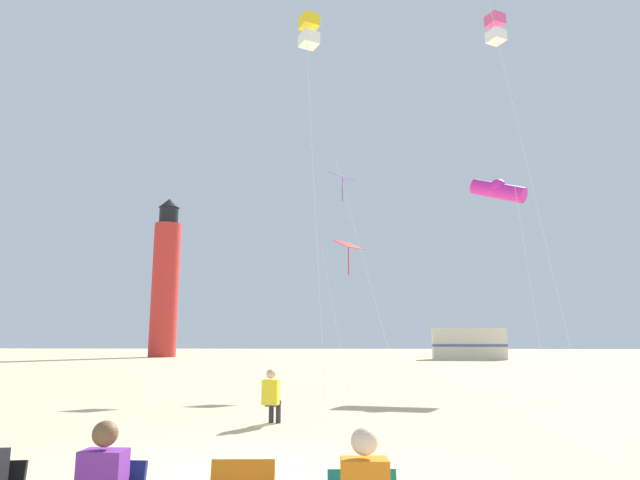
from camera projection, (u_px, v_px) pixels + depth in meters
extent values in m
plane|color=#D3BC8C|center=(234.00, 479.00, 7.11)|extent=(200.00, 200.00, 0.00)
sphere|color=brown|center=(105.00, 434.00, 4.29)|extent=(0.20, 0.20, 0.20)
sphere|color=beige|center=(364.00, 441.00, 3.98)|extent=(0.20, 0.20, 0.20)
cube|color=yellow|center=(271.00, 392.00, 11.68)|extent=(0.37, 0.26, 0.52)
sphere|color=#D8A87F|center=(271.00, 374.00, 11.75)|extent=(0.20, 0.20, 0.20)
cylinder|color=#2D2D38|center=(276.00, 403.00, 11.80)|extent=(0.18, 0.37, 0.13)
cylinder|color=#2D2D38|center=(278.00, 413.00, 11.91)|extent=(0.11, 0.11, 0.42)
cylinder|color=#2D2D38|center=(269.00, 403.00, 11.83)|extent=(0.18, 0.37, 0.13)
cylinder|color=#2D2D38|center=(271.00, 413.00, 11.94)|extent=(0.11, 0.11, 0.42)
cylinder|color=silver|center=(530.00, 282.00, 22.97)|extent=(1.34, 1.85, 8.32)
cylinder|color=#D826A5|center=(498.00, 191.00, 24.42)|extent=(2.43, 2.03, 1.48)
sphere|color=#D826A5|center=(498.00, 188.00, 24.44)|extent=(0.76, 0.76, 0.76)
cylinder|color=silver|center=(367.00, 272.00, 23.03)|extent=(2.52, 2.08, 9.17)
cube|color=purple|center=(342.00, 176.00, 25.15)|extent=(1.22, 1.22, 0.40)
cylinder|color=purple|center=(342.00, 190.00, 25.03)|extent=(0.04, 0.04, 1.10)
cylinder|color=silver|center=(334.00, 314.00, 20.55)|extent=(1.05, 1.12, 5.45)
cube|color=red|center=(348.00, 245.00, 21.51)|extent=(1.22, 1.22, 0.40)
cylinder|color=red|center=(348.00, 261.00, 21.40)|extent=(0.04, 0.04, 1.10)
cylinder|color=silver|center=(315.00, 200.00, 18.07)|extent=(0.64, 0.49, 12.62)
cube|color=yellow|center=(309.00, 22.00, 19.59)|extent=(0.82, 0.82, 0.44)
cube|color=white|center=(309.00, 40.00, 19.46)|extent=(0.82, 0.82, 0.44)
cylinder|color=silver|center=(533.00, 189.00, 19.20)|extent=(2.59, 1.17, 13.95)
cube|color=#E54C8C|center=(495.00, 21.00, 21.81)|extent=(0.82, 0.82, 0.44)
cube|color=white|center=(496.00, 37.00, 21.68)|extent=(0.82, 0.82, 0.44)
cylinder|color=red|center=(165.00, 289.00, 57.65)|extent=(2.80, 2.80, 14.00)
cylinder|color=black|center=(169.00, 216.00, 59.07)|extent=(2.00, 2.00, 1.80)
cone|color=black|center=(169.00, 203.00, 59.32)|extent=(2.20, 2.20, 1.00)
cube|color=beige|center=(468.00, 344.00, 49.67)|extent=(6.54, 2.72, 2.80)
cube|color=#4C608C|center=(469.00, 345.00, 49.65)|extent=(6.58, 2.76, 0.24)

